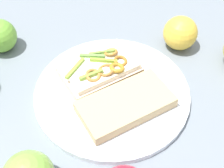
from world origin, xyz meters
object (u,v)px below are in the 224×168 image
at_px(apple_4, 0,36).
at_px(sandwich, 100,69).
at_px(plate, 112,93).
at_px(apple_3, 180,33).
at_px(bread_slice_side, 126,104).

bearing_deg(apple_4, sandwich, -3.30).
height_order(plate, apple_4, apple_4).
bearing_deg(plate, sandwich, 140.57).
bearing_deg(apple_3, bread_slice_side, -103.99).
bearing_deg(sandwich, apple_4, 125.75).
bearing_deg(bread_slice_side, plate, 91.30).
height_order(plate, sandwich, sandwich).
relative_size(plate, sandwich, 1.71).
bearing_deg(sandwich, bread_slice_side, -90.19).
relative_size(plate, apple_4, 4.16).
relative_size(sandwich, apple_3, 2.36).
relative_size(apple_3, apple_4, 1.03).
xyz_separation_m(plate, apple_4, (-0.28, 0.04, 0.03)).
bearing_deg(apple_4, plate, -9.06).
relative_size(sandwich, bread_slice_side, 1.04).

